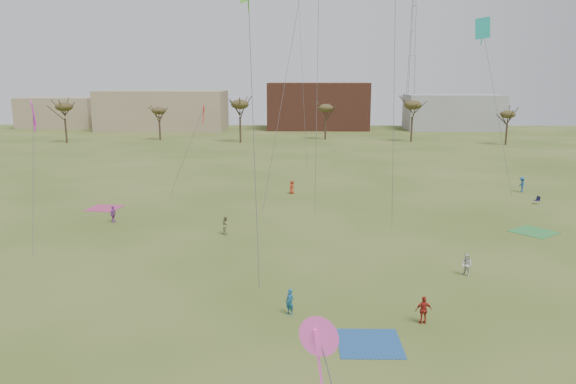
{
  "coord_description": "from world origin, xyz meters",
  "views": [
    {
      "loc": [
        1.0,
        -25.66,
        13.47
      ],
      "look_at": [
        0.0,
        12.0,
        5.5
      ],
      "focal_mm": 34.0,
      "sensor_mm": 36.0,
      "label": 1
    }
  ],
  "objects_px": {
    "camp_chair_right": "(537,202)",
    "spectator_fore_a": "(424,310)",
    "radio_tower": "(411,55)",
    "flyer_near_right": "(290,302)"
  },
  "relations": [
    {
      "from": "flyer_near_right",
      "to": "camp_chair_right",
      "type": "xyz_separation_m",
      "value": [
        26.01,
        28.64,
        -0.52
      ]
    },
    {
      "from": "camp_chair_right",
      "to": "spectator_fore_a",
      "type": "bearing_deg",
      "value": -54.86
    },
    {
      "from": "flyer_near_right",
      "to": "radio_tower",
      "type": "xyz_separation_m",
      "value": [
        29.67,
        121.29,
        18.43
      ]
    },
    {
      "from": "flyer_near_right",
      "to": "camp_chair_right",
      "type": "distance_m",
      "value": 38.69
    },
    {
      "from": "spectator_fore_a",
      "to": "radio_tower",
      "type": "xyz_separation_m",
      "value": [
        22.21,
        122.26,
        18.41
      ]
    },
    {
      "from": "spectator_fore_a",
      "to": "flyer_near_right",
      "type": "bearing_deg",
      "value": -13.76
    },
    {
      "from": "spectator_fore_a",
      "to": "radio_tower",
      "type": "distance_m",
      "value": 125.62
    },
    {
      "from": "flyer_near_right",
      "to": "camp_chair_right",
      "type": "bearing_deg",
      "value": 87.44
    },
    {
      "from": "spectator_fore_a",
      "to": "camp_chair_right",
      "type": "xyz_separation_m",
      "value": [
        18.55,
        29.61,
        -0.54
      ]
    },
    {
      "from": "camp_chair_right",
      "to": "radio_tower",
      "type": "relative_size",
      "value": 0.02
    }
  ]
}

